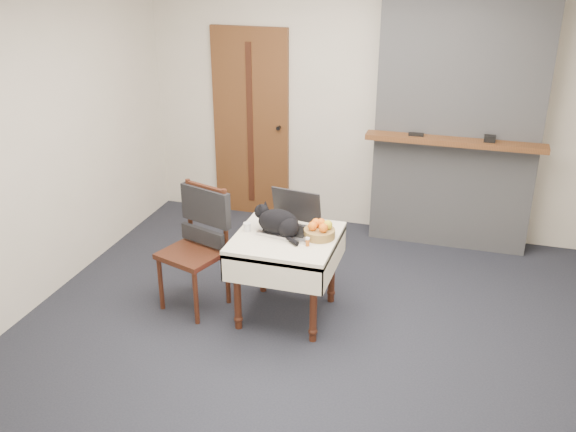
# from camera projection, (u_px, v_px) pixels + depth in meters

# --- Properties ---
(ground) EXTENTS (4.50, 4.50, 0.00)m
(ground) POSITION_uv_depth(u_px,v_px,m) (312.00, 323.00, 5.09)
(ground) COLOR black
(ground) RESTS_ON ground
(room_shell) EXTENTS (4.52, 4.01, 2.61)m
(room_shell) POSITION_uv_depth(u_px,v_px,m) (331.00, 89.00, 4.79)
(room_shell) COLOR beige
(room_shell) RESTS_ON ground
(door) EXTENTS (0.82, 0.10, 2.00)m
(door) POSITION_uv_depth(u_px,v_px,m) (251.00, 124.00, 6.74)
(door) COLOR brown
(door) RESTS_ON ground
(chimney) EXTENTS (1.62, 0.48, 2.60)m
(chimney) POSITION_uv_depth(u_px,v_px,m) (458.00, 114.00, 5.95)
(chimney) COLOR gray
(chimney) RESTS_ON ground
(side_table) EXTENTS (0.78, 0.78, 0.70)m
(side_table) POSITION_uv_depth(u_px,v_px,m) (286.00, 249.00, 4.97)
(side_table) COLOR #3B1710
(side_table) RESTS_ON ground
(laptop) EXTENTS (0.45, 0.40, 0.30)m
(laptop) POSITION_uv_depth(u_px,v_px,m) (291.00, 220.00, 5.01)
(laptop) COLOR #B7B7BC
(laptop) RESTS_ON side_table
(cat) EXTENTS (0.44, 0.32, 0.23)m
(cat) POSITION_uv_depth(u_px,v_px,m) (279.00, 223.00, 4.91)
(cat) COLOR black
(cat) RESTS_ON side_table
(cream_jar) EXTENTS (0.06, 0.06, 0.07)m
(cream_jar) POSITION_uv_depth(u_px,v_px,m) (247.00, 227.00, 5.00)
(cream_jar) COLOR white
(cream_jar) RESTS_ON side_table
(pill_bottle) EXTENTS (0.03, 0.03, 0.07)m
(pill_bottle) POSITION_uv_depth(u_px,v_px,m) (308.00, 242.00, 4.75)
(pill_bottle) COLOR #AD5015
(pill_bottle) RESTS_ON side_table
(fruit_basket) EXTENTS (0.24, 0.24, 0.14)m
(fruit_basket) POSITION_uv_depth(u_px,v_px,m) (320.00, 231.00, 4.88)
(fruit_basket) COLOR olive
(fruit_basket) RESTS_ON side_table
(desk_clutter) EXTENTS (0.13, 0.04, 0.01)m
(desk_clutter) POSITION_uv_depth(u_px,v_px,m) (309.00, 239.00, 4.88)
(desk_clutter) COLOR black
(desk_clutter) RESTS_ON side_table
(chair) EXTENTS (0.57, 0.57, 1.02)m
(chair) POSITION_uv_depth(u_px,v_px,m) (200.00, 230.00, 5.14)
(chair) COLOR #3B1710
(chair) RESTS_ON ground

